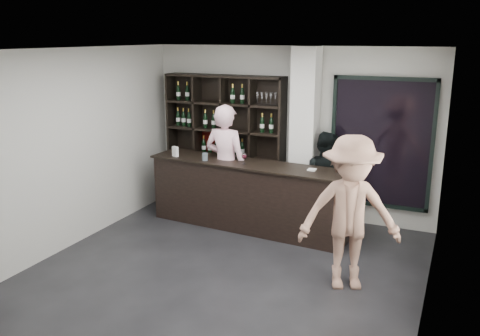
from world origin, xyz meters
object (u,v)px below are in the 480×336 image
at_px(taster_pink, 226,165).
at_px(tasting_counter, 248,196).
at_px(wine_shelf, 225,143).
at_px(taster_black, 324,179).
at_px(customer, 350,214).

bearing_deg(taster_pink, tasting_counter, 171.22).
bearing_deg(wine_shelf, taster_pink, -63.36).
relative_size(tasting_counter, taster_pink, 1.67).
distance_m(wine_shelf, taster_black, 1.93).
bearing_deg(wine_shelf, tasting_counter, -45.53).
bearing_deg(customer, taster_pink, 126.25).
bearing_deg(tasting_counter, wine_shelf, 138.65).
bearing_deg(taster_pink, customer, 152.81).
bearing_deg(tasting_counter, taster_pink, 171.41).
height_order(taster_pink, customer, taster_pink).
bearing_deg(wine_shelf, customer, -38.25).
height_order(tasting_counter, customer, customer).
height_order(wine_shelf, customer, wine_shelf).
height_order(taster_pink, taster_black, taster_pink).
height_order(wine_shelf, taster_pink, wine_shelf).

